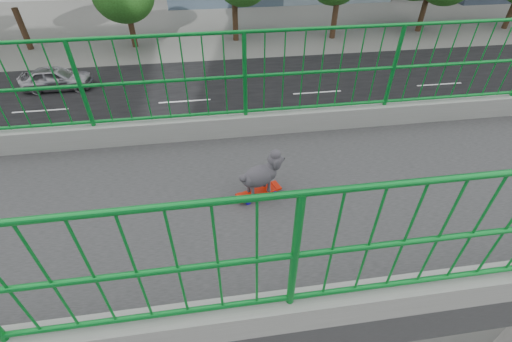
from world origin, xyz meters
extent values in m
cube|color=black|center=(-13.00, 0.00, 0.01)|extent=(18.00, 90.00, 0.02)
cube|color=#2D2D2F|center=(0.00, 0.00, 6.75)|extent=(3.00, 24.00, 0.50)
cube|color=gray|center=(-1.40, 0.00, 7.15)|extent=(0.20, 24.00, 0.30)
cylinder|color=#0E7F2A|center=(-1.40, 0.00, 8.40)|extent=(0.04, 24.00, 0.04)
cylinder|color=#0E7F2A|center=(-1.40, 0.00, 7.85)|extent=(0.04, 24.00, 0.04)
cylinder|color=#0E7F2A|center=(-1.40, 0.00, 7.85)|extent=(0.06, 0.06, 1.10)
cylinder|color=black|center=(-26.40, -12.00, 1.49)|extent=(0.44, 0.44, 2.97)
cylinder|color=black|center=(-25.80, -4.00, 1.36)|extent=(0.44, 0.44, 2.73)
cylinder|color=black|center=(-26.20, 4.00, 1.43)|extent=(0.44, 0.44, 2.87)
cylinder|color=black|center=(-25.60, 12.00, 1.33)|extent=(0.44, 0.44, 2.66)
cylinder|color=black|center=(-26.30, 20.00, 1.50)|extent=(0.44, 0.44, 3.01)
cylinder|color=black|center=(-25.90, 28.00, 1.38)|extent=(0.44, 0.44, 2.77)
cube|color=red|center=(-0.08, 1.99, 7.06)|extent=(0.31, 0.53, 0.02)
cube|color=#99999E|center=(-0.03, 1.83, 7.04)|extent=(0.10, 0.06, 0.02)
cylinder|color=#1508B3|center=(-0.09, 1.81, 7.03)|extent=(0.05, 0.07, 0.06)
sphere|color=yellow|center=(-0.09, 1.81, 7.03)|extent=(0.03, 0.03, 0.03)
cylinder|color=#1508B3|center=(0.03, 1.85, 7.03)|extent=(0.05, 0.07, 0.06)
sphere|color=yellow|center=(0.03, 1.85, 7.03)|extent=(0.03, 0.03, 0.03)
cube|color=#99999E|center=(-0.14, 2.14, 7.04)|extent=(0.10, 0.06, 0.02)
cylinder|color=#1508B3|center=(-0.20, 2.12, 7.03)|extent=(0.05, 0.07, 0.06)
sphere|color=yellow|center=(-0.20, 2.12, 7.03)|extent=(0.03, 0.03, 0.03)
cylinder|color=#1508B3|center=(-0.08, 2.16, 7.03)|extent=(0.05, 0.07, 0.06)
sphere|color=yellow|center=(-0.08, 2.16, 7.03)|extent=(0.03, 0.03, 0.03)
ellipsoid|color=#29262B|center=(-0.08, 1.99, 7.29)|extent=(0.33, 0.41, 0.24)
sphere|color=#29262B|center=(-0.15, 2.17, 7.44)|extent=(0.16, 0.16, 0.16)
sphere|color=black|center=(-0.18, 2.27, 7.42)|extent=(0.03, 0.03, 0.03)
sphere|color=#29262B|center=(-0.02, 1.80, 7.33)|extent=(0.08, 0.08, 0.08)
cylinder|color=#29262B|center=(-0.17, 2.06, 7.14)|extent=(0.03, 0.03, 0.15)
cylinder|color=#29262B|center=(-0.07, 2.10, 7.14)|extent=(0.03, 0.03, 0.15)
cylinder|color=#29262B|center=(-0.10, 1.88, 7.14)|extent=(0.03, 0.03, 0.15)
cylinder|color=#29262B|center=(0.00, 1.91, 7.14)|extent=(0.03, 0.03, 0.15)
imported|color=gray|center=(-18.80, -7.72, 0.70)|extent=(1.65, 4.10, 1.40)
camera|label=1|loc=(2.75, 1.55, 9.70)|focal=24.38mm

